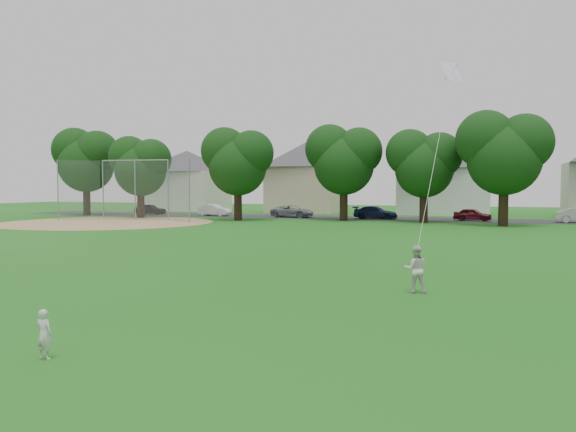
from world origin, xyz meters
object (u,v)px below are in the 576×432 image
(toddler, at_px, (44,334))
(kite, at_px, (435,157))
(older_boy, at_px, (416,269))
(baseball_backstop, at_px, (132,190))

(toddler, height_order, kite, kite)
(older_boy, height_order, baseball_backstop, baseball_backstop)
(baseball_backstop, bearing_deg, toddler, -56.74)
(kite, height_order, baseball_backstop, kite)
(older_boy, xyz_separation_m, baseball_backstop, (-28.69, 26.89, 2.06))
(older_boy, relative_size, kite, 0.19)
(toddler, xyz_separation_m, baseball_backstop, (-23.28, 35.49, 2.29))
(kite, bearing_deg, toddler, -118.58)
(toddler, relative_size, older_boy, 0.66)
(kite, distance_m, baseball_backstop, 38.29)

